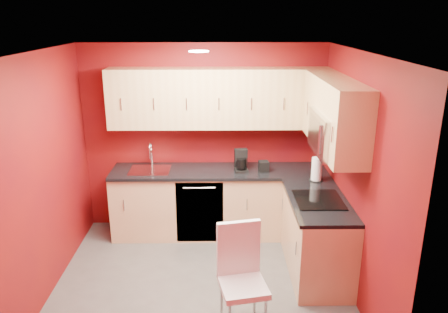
{
  "coord_description": "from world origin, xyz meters",
  "views": [
    {
      "loc": [
        0.2,
        -4.15,
        2.84
      ],
      "look_at": [
        0.26,
        0.55,
        1.3
      ],
      "focal_mm": 35.0,
      "sensor_mm": 36.0,
      "label": 1
    }
  ],
  "objects_px": {
    "microwave": "(334,134)",
    "paper_towel": "(317,169)",
    "dining_chair": "(243,281)",
    "napkin_holder": "(264,166)",
    "sink": "(150,167)",
    "coffee_maker": "(241,161)"
  },
  "relations": [
    {
      "from": "dining_chair",
      "to": "coffee_maker",
      "type": "bearing_deg",
      "value": 76.39
    },
    {
      "from": "napkin_holder",
      "to": "paper_towel",
      "type": "xyz_separation_m",
      "value": [
        0.61,
        -0.34,
        0.08
      ]
    },
    {
      "from": "paper_towel",
      "to": "microwave",
      "type": "bearing_deg",
      "value": -88.38
    },
    {
      "from": "microwave",
      "to": "dining_chair",
      "type": "distance_m",
      "value": 1.76
    },
    {
      "from": "coffee_maker",
      "to": "napkin_holder",
      "type": "bearing_deg",
      "value": -7.39
    },
    {
      "from": "sink",
      "to": "microwave",
      "type": "bearing_deg",
      "value": -25.6
    },
    {
      "from": "microwave",
      "to": "dining_chair",
      "type": "height_order",
      "value": "microwave"
    },
    {
      "from": "coffee_maker",
      "to": "dining_chair",
      "type": "xyz_separation_m",
      "value": [
        -0.07,
        -1.85,
        -0.54
      ]
    },
    {
      "from": "microwave",
      "to": "napkin_holder",
      "type": "bearing_deg",
      "value": 123.75
    },
    {
      "from": "paper_towel",
      "to": "napkin_holder",
      "type": "bearing_deg",
      "value": 150.71
    },
    {
      "from": "microwave",
      "to": "coffee_maker",
      "type": "xyz_separation_m",
      "value": [
        -0.91,
        0.94,
        -0.61
      ]
    },
    {
      "from": "coffee_maker",
      "to": "microwave",
      "type": "bearing_deg",
      "value": -51.07
    },
    {
      "from": "napkin_holder",
      "to": "paper_towel",
      "type": "distance_m",
      "value": 0.7
    },
    {
      "from": "napkin_holder",
      "to": "dining_chair",
      "type": "xyz_separation_m",
      "value": [
        -0.36,
        -1.84,
        -0.47
      ]
    },
    {
      "from": "sink",
      "to": "napkin_holder",
      "type": "distance_m",
      "value": 1.47
    },
    {
      "from": "napkin_holder",
      "to": "dining_chair",
      "type": "distance_m",
      "value": 1.93
    },
    {
      "from": "napkin_holder",
      "to": "coffee_maker",
      "type": "bearing_deg",
      "value": 177.59
    },
    {
      "from": "microwave",
      "to": "paper_towel",
      "type": "xyz_separation_m",
      "value": [
        -0.02,
        0.59,
        -0.61
      ]
    },
    {
      "from": "sink",
      "to": "napkin_holder",
      "type": "bearing_deg",
      "value": -2.8
    },
    {
      "from": "napkin_holder",
      "to": "dining_chair",
      "type": "bearing_deg",
      "value": -100.92
    },
    {
      "from": "sink",
      "to": "coffee_maker",
      "type": "relative_size",
      "value": 1.87
    },
    {
      "from": "microwave",
      "to": "sink",
      "type": "xyz_separation_m",
      "value": [
        -2.09,
        1.0,
        -0.72
      ]
    }
  ]
}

